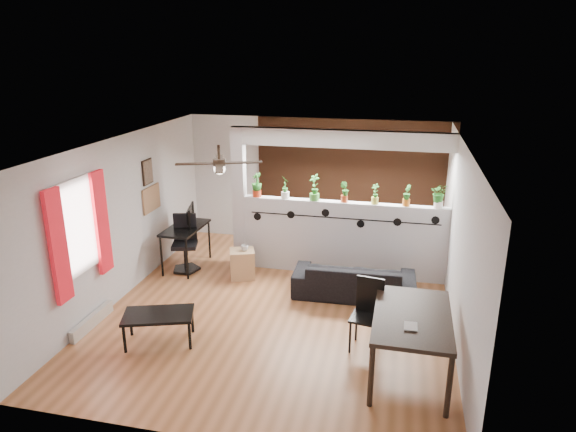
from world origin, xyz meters
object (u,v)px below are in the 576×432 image
at_px(potted_plant_4, 375,193).
at_px(cube_shelf, 242,264).
at_px(potted_plant_0, 257,184).
at_px(computer_desk, 185,231).
at_px(coffee_table, 158,317).
at_px(potted_plant_6, 439,195).
at_px(dining_table, 412,321).
at_px(cup, 245,248).
at_px(folding_chair, 368,307).
at_px(office_chair, 185,247).
at_px(potted_plant_5, 407,195).
at_px(potted_plant_1, 285,186).
at_px(potted_plant_2, 315,187).
at_px(ceiling_fan, 219,165).
at_px(sofa, 354,280).
at_px(potted_plant_3, 344,191).

relative_size(potted_plant_4, cube_shelf, 0.69).
relative_size(potted_plant_0, computer_desk, 0.39).
bearing_deg(potted_plant_4, coffee_table, -133.37).
relative_size(potted_plant_6, dining_table, 0.27).
distance_m(cup, folding_chair, 2.87).
distance_m(cube_shelf, computer_desk, 1.26).
bearing_deg(office_chair, cube_shelf, -4.94).
height_order(potted_plant_6, dining_table, potted_plant_6).
bearing_deg(potted_plant_5, dining_table, -87.32).
distance_m(potted_plant_5, folding_chair, 2.55).
relative_size(potted_plant_0, folding_chair, 0.44).
bearing_deg(computer_desk, potted_plant_6, 4.38).
height_order(computer_desk, office_chair, office_chair).
xyz_separation_m(potted_plant_0, potted_plant_1, (0.53, 0.00, -0.01)).
height_order(potted_plant_6, cube_shelf, potted_plant_6).
relative_size(potted_plant_5, potted_plant_6, 0.87).
height_order(potted_plant_2, office_chair, potted_plant_2).
xyz_separation_m(ceiling_fan, folding_chair, (2.23, -0.52, -1.73)).
xyz_separation_m(potted_plant_6, sofa, (-1.28, -0.84, -1.30)).
bearing_deg(coffee_table, computer_desk, 105.13).
distance_m(potted_plant_1, potted_plant_6, 2.63).
bearing_deg(potted_plant_1, potted_plant_6, -0.00).
distance_m(cup, dining_table, 3.65).
height_order(potted_plant_1, potted_plant_2, potted_plant_2).
bearing_deg(cube_shelf, potted_plant_4, -6.26).
relative_size(sofa, coffee_table, 1.78).
height_order(potted_plant_0, potted_plant_1, potted_plant_0).
relative_size(sofa, dining_table, 1.23).
bearing_deg(cube_shelf, cup, -20.72).
relative_size(sofa, computer_desk, 1.70).
bearing_deg(potted_plant_0, potted_plant_1, 0.00).
bearing_deg(ceiling_fan, potted_plant_5, 34.15).
bearing_deg(potted_plant_2, potted_plant_5, -0.00).
relative_size(dining_table, folding_chair, 1.55).
bearing_deg(potted_plant_0, folding_chair, -46.44).
bearing_deg(potted_plant_0, dining_table, -45.98).
relative_size(cube_shelf, computer_desk, 0.47).
relative_size(potted_plant_0, dining_table, 0.29).
height_order(ceiling_fan, sofa, ceiling_fan).
height_order(potted_plant_2, coffee_table, potted_plant_2).
distance_m(office_chair, coffee_table, 2.47).
xyz_separation_m(potted_plant_1, potted_plant_6, (2.63, -0.00, 0.00)).
bearing_deg(potted_plant_3, sofa, -70.64).
bearing_deg(coffee_table, sofa, 39.26).
bearing_deg(potted_plant_4, potted_plant_5, -0.00).
height_order(potted_plant_1, potted_plant_6, potted_plant_6).
bearing_deg(sofa, potted_plant_2, -47.72).
height_order(office_chair, folding_chair, office_chair).
height_order(cube_shelf, cup, cup).
bearing_deg(office_chair, sofa, -6.64).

